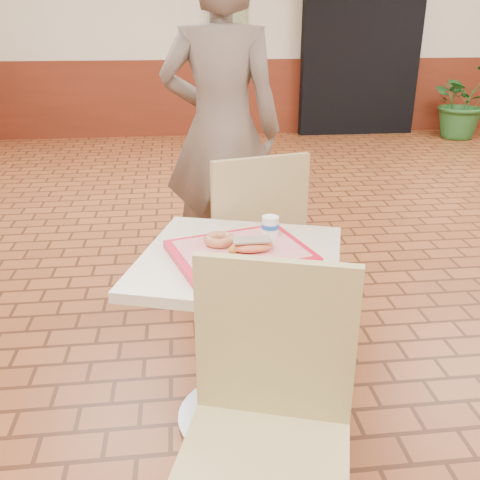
{
  "coord_description": "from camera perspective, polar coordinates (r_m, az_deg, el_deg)",
  "views": [
    {
      "loc": [
        -1.3,
        -2.49,
        1.5
      ],
      "look_at": [
        -1.1,
        -0.78,
        0.79
      ],
      "focal_mm": 40.0,
      "sensor_mm": 36.0,
      "label": 1
    }
  ],
  "objects": [
    {
      "name": "chair_main_front",
      "position": [
        1.48,
        2.9,
        -18.86
      ],
      "size": [
        0.54,
        0.54,
        0.94
      ],
      "rotation": [
        0.0,
        0.0,
        -0.31
      ],
      "color": "tan",
      "rests_on": "ground"
    },
    {
      "name": "chair_main_back",
      "position": [
        2.51,
        1.07,
        -0.02
      ],
      "size": [
        0.54,
        0.54,
        0.96
      ],
      "rotation": [
        0.0,
        0.0,
        3.39
      ],
      "color": "tan",
      "rests_on": "ground"
    },
    {
      "name": "ring_donut",
      "position": [
        1.9,
        -2.23,
        0.06
      ],
      "size": [
        0.13,
        0.13,
        0.03
      ],
      "primitive_type": "torus",
      "rotation": [
        0.0,
        0.0,
        0.23
      ],
      "color": "#B96D43",
      "rests_on": "serving_tray"
    },
    {
      "name": "customer",
      "position": [
        3.04,
        -1.99,
        11.54
      ],
      "size": [
        0.74,
        0.55,
        1.85
      ],
      "primitive_type": "imported",
      "rotation": [
        0.0,
        0.0,
        2.97
      ],
      "color": "#6E6055",
      "rests_on": "ground"
    },
    {
      "name": "main_table",
      "position": [
        1.99,
        0.0,
        -7.93
      ],
      "size": [
        0.69,
        0.69,
        0.73
      ],
      "rotation": [
        0.0,
        0.0,
        -0.3
      ],
      "color": "beige",
      "rests_on": "ground"
    },
    {
      "name": "corridor_doorway",
      "position": [
        7.79,
        12.74,
        19.06
      ],
      "size": [
        1.6,
        0.22,
        2.2
      ],
      "primitive_type": "cube",
      "color": "black",
      "rests_on": "ground"
    },
    {
      "name": "paper_cup",
      "position": [
        1.96,
        3.23,
        1.43
      ],
      "size": [
        0.06,
        0.06,
        0.08
      ],
      "rotation": [
        0.0,
        0.0,
        0.3
      ],
      "color": "white",
      "rests_on": "serving_tray"
    },
    {
      "name": "long_john_donut",
      "position": [
        1.84,
        1.18,
        -0.6
      ],
      "size": [
        0.16,
        0.08,
        0.05
      ],
      "rotation": [
        0.0,
        0.0,
        0.01
      ],
      "color": "#DD6F40",
      "rests_on": "serving_tray"
    },
    {
      "name": "potted_plant",
      "position": [
        7.94,
        22.73,
        13.5
      ],
      "size": [
        0.97,
        0.87,
        0.97
      ],
      "primitive_type": "imported",
      "rotation": [
        0.0,
        0.0,
        0.13
      ],
      "color": "#276228",
      "rests_on": "ground"
    },
    {
      "name": "wainscot_band",
      "position": [
        2.98,
        19.56,
        1.54
      ],
      "size": [
        8.0,
        10.0,
        1.0
      ],
      "color": "#612312",
      "rests_on": "ground"
    },
    {
      "name": "promo_poster",
      "position": [
        7.46,
        -1.42,
        23.28
      ],
      "size": [
        0.5,
        0.03,
        1.2
      ],
      "primitive_type": "cube",
      "color": "gray",
      "rests_on": "wainscot_band"
    },
    {
      "name": "serving_tray",
      "position": [
        1.88,
        0.0,
        -1.3
      ],
      "size": [
        0.46,
        0.36,
        0.03
      ],
      "rotation": [
        0.0,
        0.0,
        0.28
      ],
      "color": "red",
      "rests_on": "main_table"
    },
    {
      "name": "room_shell",
      "position": [
        2.81,
        22.37,
        20.95
      ],
      "size": [
        8.01,
        10.01,
        3.01
      ],
      "color": "brown",
      "rests_on": "ground"
    }
  ]
}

